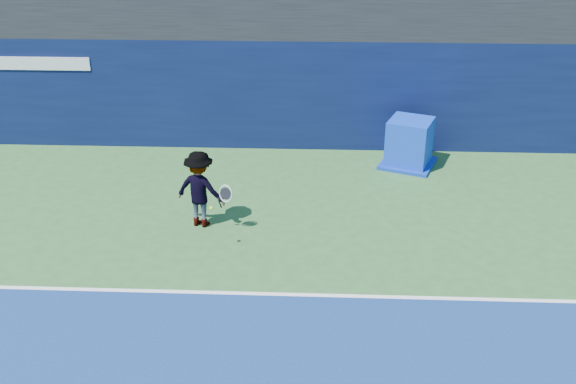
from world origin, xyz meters
name	(u,v)px	position (x,y,z in m)	size (l,w,h in m)	color
baseline	(242,293)	(0.00, 3.00, 0.01)	(24.00, 0.10, 0.01)	white
stadium_band	(271,7)	(0.00, 11.50, 3.60)	(36.00, 3.00, 1.20)	black
back_wall_assembly	(269,92)	(0.00, 10.50, 1.50)	(36.00, 1.03, 3.00)	#0A1338
equipment_cart	(409,145)	(3.73, 9.04, 0.57)	(1.69, 1.69, 1.25)	#0D34C3
tennis_player	(200,189)	(-1.14, 5.57, 0.85)	(1.36, 0.93, 1.70)	white
tennis_ball	(211,208)	(-0.74, 4.50, 0.96)	(0.08, 0.08, 0.08)	#C3EE1A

